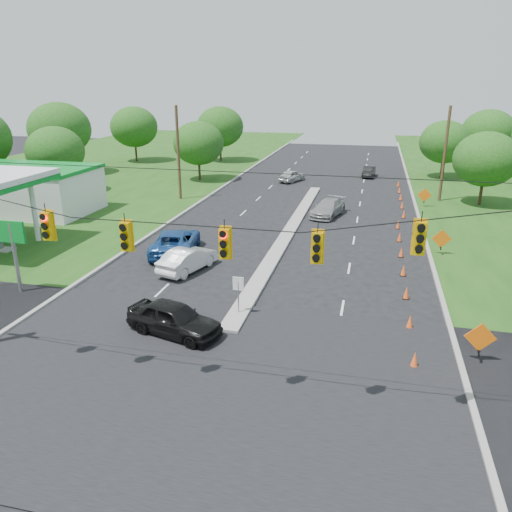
% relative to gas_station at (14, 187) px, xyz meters
% --- Properties ---
extents(ground, '(160.00, 160.00, 0.00)m').
position_rel_gas_station_xyz_m(ground, '(23.64, -20.24, -2.58)').
color(ground, black).
rests_on(ground, ground).
extents(cross_street, '(160.00, 14.00, 0.02)m').
position_rel_gas_station_xyz_m(cross_street, '(23.64, -20.24, -2.58)').
color(cross_street, black).
rests_on(cross_street, ground).
extents(curb_left, '(0.25, 110.00, 0.16)m').
position_rel_gas_station_xyz_m(curb_left, '(13.54, 9.76, -2.58)').
color(curb_left, gray).
rests_on(curb_left, ground).
extents(curb_right, '(0.25, 110.00, 0.16)m').
position_rel_gas_station_xyz_m(curb_right, '(33.74, 9.76, -2.58)').
color(curb_right, gray).
rests_on(curb_right, ground).
extents(median, '(1.00, 34.00, 0.18)m').
position_rel_gas_station_xyz_m(median, '(23.64, 0.76, -2.58)').
color(median, gray).
rests_on(median, ground).
extents(median_sign, '(0.55, 0.06, 2.05)m').
position_rel_gas_station_xyz_m(median_sign, '(23.64, -14.24, -1.11)').
color(median_sign, gray).
rests_on(median_sign, ground).
extents(signal_span, '(25.60, 0.32, 9.00)m').
position_rel_gas_station_xyz_m(signal_span, '(23.59, -21.24, 2.40)').
color(signal_span, '#422D1C').
rests_on(signal_span, ground).
extents(utility_pole_far_left, '(0.28, 0.28, 9.00)m').
position_rel_gas_station_xyz_m(utility_pole_far_left, '(11.14, 9.76, 1.92)').
color(utility_pole_far_left, '#422D1C').
rests_on(utility_pole_far_left, ground).
extents(utility_pole_far_right, '(0.28, 0.28, 9.00)m').
position_rel_gas_station_xyz_m(utility_pole_far_right, '(36.14, 14.76, 1.92)').
color(utility_pole_far_right, '#422D1C').
rests_on(utility_pole_far_right, ground).
extents(gas_station, '(18.40, 19.70, 5.20)m').
position_rel_gas_station_xyz_m(gas_station, '(0.00, 0.00, 0.00)').
color(gas_station, white).
rests_on(gas_station, ground).
extents(cone_0, '(0.32, 0.32, 0.70)m').
position_rel_gas_station_xyz_m(cone_0, '(31.88, -17.24, -2.23)').
color(cone_0, '#FF5A20').
rests_on(cone_0, ground).
extents(cone_1, '(0.32, 0.32, 0.70)m').
position_rel_gas_station_xyz_m(cone_1, '(31.88, -13.74, -2.23)').
color(cone_1, '#FF5A20').
rests_on(cone_1, ground).
extents(cone_2, '(0.32, 0.32, 0.70)m').
position_rel_gas_station_xyz_m(cone_2, '(31.88, -10.24, -2.23)').
color(cone_2, '#FF5A20').
rests_on(cone_2, ground).
extents(cone_3, '(0.32, 0.32, 0.70)m').
position_rel_gas_station_xyz_m(cone_3, '(31.88, -6.74, -2.23)').
color(cone_3, '#FF5A20').
rests_on(cone_3, ground).
extents(cone_4, '(0.32, 0.32, 0.70)m').
position_rel_gas_station_xyz_m(cone_4, '(31.88, -3.24, -2.23)').
color(cone_4, '#FF5A20').
rests_on(cone_4, ground).
extents(cone_5, '(0.32, 0.32, 0.70)m').
position_rel_gas_station_xyz_m(cone_5, '(31.88, 0.26, -2.23)').
color(cone_5, '#FF5A20').
rests_on(cone_5, ground).
extents(cone_6, '(0.32, 0.32, 0.70)m').
position_rel_gas_station_xyz_m(cone_6, '(31.88, 3.76, -2.23)').
color(cone_6, '#FF5A20').
rests_on(cone_6, ground).
extents(cone_7, '(0.32, 0.32, 0.70)m').
position_rel_gas_station_xyz_m(cone_7, '(32.48, 7.26, -2.23)').
color(cone_7, '#FF5A20').
rests_on(cone_7, ground).
extents(cone_8, '(0.32, 0.32, 0.70)m').
position_rel_gas_station_xyz_m(cone_8, '(32.48, 10.76, -2.23)').
color(cone_8, '#FF5A20').
rests_on(cone_8, ground).
extents(cone_9, '(0.32, 0.32, 0.70)m').
position_rel_gas_station_xyz_m(cone_9, '(32.48, 14.26, -2.23)').
color(cone_9, '#FF5A20').
rests_on(cone_9, ground).
extents(cone_10, '(0.32, 0.32, 0.70)m').
position_rel_gas_station_xyz_m(cone_10, '(32.48, 17.76, -2.23)').
color(cone_10, '#FF5A20').
rests_on(cone_10, ground).
extents(cone_11, '(0.32, 0.32, 0.70)m').
position_rel_gas_station_xyz_m(cone_11, '(32.48, 21.26, -2.23)').
color(cone_11, '#FF5A20').
rests_on(cone_11, ground).
extents(work_sign_0, '(1.27, 0.58, 1.37)m').
position_rel_gas_station_xyz_m(work_sign_0, '(34.44, -16.24, -1.48)').
color(work_sign_0, black).
rests_on(work_sign_0, ground).
extents(work_sign_1, '(1.27, 0.58, 1.37)m').
position_rel_gas_station_xyz_m(work_sign_1, '(34.44, -2.24, -1.48)').
color(work_sign_1, black).
rests_on(work_sign_1, ground).
extents(work_sign_2, '(1.27, 0.58, 1.37)m').
position_rel_gas_station_xyz_m(work_sign_2, '(34.44, 11.76, -1.48)').
color(work_sign_2, black).
rests_on(work_sign_2, ground).
extents(tree_2, '(5.88, 5.88, 6.86)m').
position_rel_gas_station_xyz_m(tree_2, '(-2.36, 9.76, 1.76)').
color(tree_2, black).
rests_on(tree_2, ground).
extents(tree_3, '(7.56, 7.56, 8.82)m').
position_rel_gas_station_xyz_m(tree_3, '(-8.36, 19.76, 3.00)').
color(tree_3, black).
rests_on(tree_3, ground).
extents(tree_4, '(6.72, 6.72, 7.84)m').
position_rel_gas_station_xyz_m(tree_4, '(-4.36, 31.76, 2.38)').
color(tree_4, black).
rests_on(tree_4, ground).
extents(tree_5, '(5.88, 5.88, 6.86)m').
position_rel_gas_station_xyz_m(tree_5, '(9.64, 19.76, 1.76)').
color(tree_5, black).
rests_on(tree_5, ground).
extents(tree_6, '(6.72, 6.72, 7.84)m').
position_rel_gas_station_xyz_m(tree_6, '(7.64, 34.76, 2.38)').
color(tree_6, black).
rests_on(tree_6, ground).
extents(tree_9, '(5.88, 5.88, 6.86)m').
position_rel_gas_station_xyz_m(tree_9, '(39.64, 13.76, 1.76)').
color(tree_9, black).
rests_on(tree_9, ground).
extents(tree_11, '(6.72, 6.72, 7.84)m').
position_rel_gas_station_xyz_m(tree_11, '(43.64, 34.76, 2.38)').
color(tree_11, black).
rests_on(tree_11, ground).
extents(tree_12, '(5.88, 5.88, 6.86)m').
position_rel_gas_station_xyz_m(tree_12, '(37.64, 27.76, 1.76)').
color(tree_12, black).
rests_on(tree_12, ground).
extents(black_sedan, '(4.92, 3.02, 1.57)m').
position_rel_gas_station_xyz_m(black_sedan, '(21.29, -16.83, -1.79)').
color(black_sedan, black).
rests_on(black_sedan, ground).
extents(white_sedan, '(2.74, 4.72, 1.47)m').
position_rel_gas_station_xyz_m(white_sedan, '(18.97, -8.91, -1.84)').
color(white_sedan, silver).
rests_on(white_sedan, ground).
extents(blue_pickup, '(3.87, 6.37, 1.65)m').
position_rel_gas_station_xyz_m(blue_pickup, '(16.97, -5.93, -1.75)').
color(blue_pickup, '#1C488C').
rests_on(blue_pickup, ground).
extents(silver_car_far, '(3.13, 5.24, 1.42)m').
position_rel_gas_station_xyz_m(silver_car_far, '(26.07, 6.45, -1.87)').
color(silver_car_far, gray).
rests_on(silver_car_far, ground).
extents(silver_car_oncoming, '(3.03, 4.38, 1.39)m').
position_rel_gas_station_xyz_m(silver_car_oncoming, '(20.40, 21.51, -1.88)').
color(silver_car_oncoming, '#B6B6B6').
rests_on(silver_car_oncoming, ground).
extents(dark_car_receding, '(1.64, 3.95, 1.27)m').
position_rel_gas_station_xyz_m(dark_car_receding, '(29.11, 26.72, -1.94)').
color(dark_car_receding, black).
rests_on(dark_car_receding, ground).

